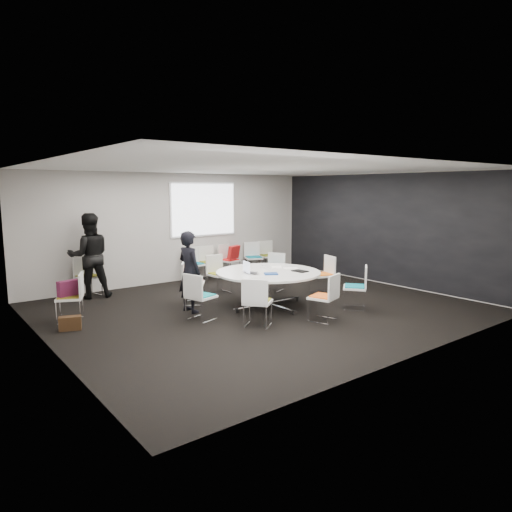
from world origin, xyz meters
TOP-DOWN VIEW (x-y plane):
  - room_shell at (0.09, 0.00)m, footprint 8.08×7.08m
  - conference_table at (0.20, -0.00)m, footprint 2.13×2.13m
  - projection_screen at (0.80, 3.46)m, footprint 1.90×0.03m
  - chair_ring_a at (1.88, 0.09)m, footprint 0.55×0.56m
  - chair_ring_b at (1.23, 1.08)m, footprint 0.59×0.60m
  - chair_ring_c at (0.05, 1.60)m, footprint 0.48×0.47m
  - chair_ring_d at (-0.92, 1.11)m, footprint 0.63×0.63m
  - chair_ring_e at (-1.41, -0.03)m, footprint 0.56×0.57m
  - chair_ring_f at (-0.84, -0.99)m, footprint 0.64×0.64m
  - chair_ring_g at (0.33, -1.45)m, footprint 0.58×0.57m
  - chair_ring_h at (1.45, -1.24)m, footprint 0.64×0.64m
  - chair_back_a at (0.29, 3.17)m, footprint 0.47×0.45m
  - chair_back_b at (0.75, 3.17)m, footprint 0.50×0.48m
  - chair_back_c at (1.40, 3.17)m, footprint 0.56×0.55m
  - chair_back_d at (2.23, 3.14)m, footprint 0.60×0.59m
  - chair_back_e at (2.79, 3.15)m, footprint 0.54×0.53m
  - chair_spare_left at (-3.32, 1.35)m, footprint 0.60×0.60m
  - chair_person_back at (-2.43, 3.16)m, footprint 0.56×0.55m
  - person_main at (-1.27, 0.61)m, footprint 0.44×0.62m
  - person_back at (-2.43, 3.00)m, footprint 1.03×0.87m
  - laptop at (-0.18, 0.02)m, footprint 0.26×0.37m
  - laptop_lid at (-0.29, 0.08)m, footprint 0.08×0.30m
  - notebook_black at (0.70, -0.42)m, footprint 0.25×0.32m
  - tablet_folio at (0.04, -0.29)m, footprint 0.33×0.30m
  - papers_right at (0.67, 0.28)m, footprint 0.35×0.37m
  - papers_front at (0.82, -0.01)m, footprint 0.36×0.33m
  - cup at (0.33, 0.31)m, footprint 0.08×0.08m
  - phone at (0.79, -0.43)m, footprint 0.15×0.10m
  - maroon_bag at (-3.33, 1.36)m, footprint 0.42×0.22m
  - brown_bag at (-3.49, 0.82)m, footprint 0.39×0.27m
  - red_jacket at (1.40, 2.94)m, footprint 0.47×0.32m

SIDE VIEW (x-z plane):
  - brown_bag at x=-3.49m, z-range 0.00..0.24m
  - chair_ring_a at x=1.88m, z-range -0.16..0.72m
  - chair_ring_b at x=1.23m, z-range -0.16..0.72m
  - chair_ring_c at x=0.05m, z-range -0.16..0.72m
  - chair_ring_d at x=-0.92m, z-range -0.16..0.72m
  - chair_ring_e at x=-1.41m, z-range -0.16..0.72m
  - chair_ring_f at x=-0.84m, z-range -0.16..0.72m
  - chair_ring_g at x=0.33m, z-range -0.16..0.72m
  - chair_ring_h at x=1.45m, z-range -0.16..0.72m
  - chair_back_a at x=0.29m, z-range -0.16..0.72m
  - chair_back_b at x=0.75m, z-range -0.16..0.72m
  - chair_back_c at x=1.40m, z-range -0.16..0.72m
  - chair_back_d at x=2.23m, z-range -0.16..0.72m
  - chair_back_e at x=2.79m, z-range -0.16..0.72m
  - chair_spare_left at x=-3.32m, z-range -0.16..0.72m
  - chair_person_back at x=-2.43m, z-range -0.16..0.72m
  - conference_table at x=0.20m, z-range 0.16..0.89m
  - maroon_bag at x=-3.33m, z-range 0.48..0.76m
  - red_jacket at x=1.40m, z-range 0.52..0.88m
  - papers_right at x=0.67m, z-range 0.73..0.73m
  - papers_front at x=0.82m, z-range 0.73..0.73m
  - phone at x=0.79m, z-range 0.73..0.74m
  - notebook_black at x=0.70m, z-range 0.73..0.75m
  - tablet_folio at x=0.04m, z-range 0.73..0.76m
  - laptop at x=-0.18m, z-range 0.73..0.76m
  - cup at x=0.33m, z-range 0.73..0.82m
  - person_main at x=-1.27m, z-range 0.00..1.60m
  - laptop_lid at x=-0.29m, z-range 0.75..0.97m
  - person_back at x=-2.43m, z-range 0.00..1.88m
  - room_shell at x=0.09m, z-range -0.04..2.84m
  - projection_screen at x=0.80m, z-range 1.17..2.53m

